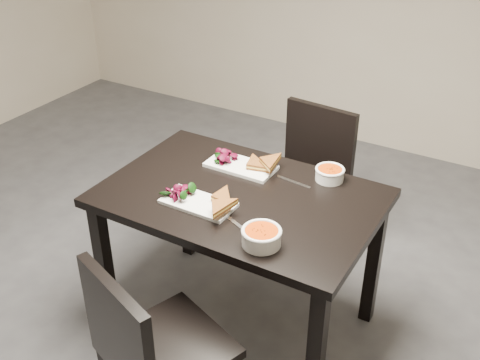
{
  "coord_description": "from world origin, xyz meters",
  "views": [
    {
      "loc": [
        1.51,
        -1.59,
        2.1
      ],
      "look_at": [
        0.42,
        0.28,
        0.82
      ],
      "focal_mm": 43.46,
      "sensor_mm": 36.0,
      "label": 1
    }
  ],
  "objects_px": {
    "chair_near": "(150,348)",
    "plate_far": "(241,166)",
    "soup_bowl_near": "(261,236)",
    "plate_near": "(198,203)",
    "table": "(240,212)",
    "soup_bowl_far": "(330,173)",
    "chair_far": "(308,173)"
  },
  "relations": [
    {
      "from": "chair_near",
      "to": "plate_near",
      "type": "xyz_separation_m",
      "value": [
        -0.15,
        0.56,
        0.27
      ]
    },
    {
      "from": "plate_near",
      "to": "soup_bowl_far",
      "type": "bearing_deg",
      "value": 49.91
    },
    {
      "from": "plate_near",
      "to": "soup_bowl_far",
      "type": "xyz_separation_m",
      "value": [
        0.4,
        0.48,
        0.03
      ]
    },
    {
      "from": "chair_near",
      "to": "soup_bowl_far",
      "type": "distance_m",
      "value": 1.1
    },
    {
      "from": "chair_near",
      "to": "plate_near",
      "type": "height_order",
      "value": "chair_near"
    },
    {
      "from": "plate_near",
      "to": "soup_bowl_far",
      "type": "relative_size",
      "value": 2.33
    },
    {
      "from": "chair_near",
      "to": "plate_far",
      "type": "distance_m",
      "value": 0.98
    },
    {
      "from": "table",
      "to": "chair_near",
      "type": "distance_m",
      "value": 0.74
    },
    {
      "from": "chair_near",
      "to": "soup_bowl_near",
      "type": "height_order",
      "value": "chair_near"
    },
    {
      "from": "chair_far",
      "to": "soup_bowl_far",
      "type": "height_order",
      "value": "chair_far"
    },
    {
      "from": "chair_near",
      "to": "soup_bowl_near",
      "type": "xyz_separation_m",
      "value": [
        0.22,
        0.45,
        0.31
      ]
    },
    {
      "from": "table",
      "to": "plate_near",
      "type": "bearing_deg",
      "value": -123.4
    },
    {
      "from": "chair_far",
      "to": "plate_far",
      "type": "bearing_deg",
      "value": -97.38
    },
    {
      "from": "soup_bowl_near",
      "to": "plate_far",
      "type": "height_order",
      "value": "soup_bowl_near"
    },
    {
      "from": "plate_far",
      "to": "soup_bowl_near",
      "type": "bearing_deg",
      "value": -52.37
    },
    {
      "from": "plate_far",
      "to": "soup_bowl_far",
      "type": "relative_size",
      "value": 2.43
    },
    {
      "from": "table",
      "to": "plate_far",
      "type": "bearing_deg",
      "value": 119.27
    },
    {
      "from": "plate_near",
      "to": "soup_bowl_far",
      "type": "height_order",
      "value": "soup_bowl_far"
    },
    {
      "from": "chair_near",
      "to": "plate_near",
      "type": "distance_m",
      "value": 0.64
    },
    {
      "from": "table",
      "to": "plate_near",
      "type": "xyz_separation_m",
      "value": [
        -0.11,
        -0.17,
        0.11
      ]
    },
    {
      "from": "plate_far",
      "to": "plate_near",
      "type": "bearing_deg",
      "value": -89.24
    },
    {
      "from": "chair_near",
      "to": "plate_near",
      "type": "bearing_deg",
      "value": 124.7
    },
    {
      "from": "soup_bowl_near",
      "to": "soup_bowl_far",
      "type": "xyz_separation_m",
      "value": [
        0.04,
        0.59,
        -0.01
      ]
    },
    {
      "from": "soup_bowl_near",
      "to": "plate_far",
      "type": "bearing_deg",
      "value": 127.63
    },
    {
      "from": "table",
      "to": "chair_far",
      "type": "height_order",
      "value": "chair_far"
    },
    {
      "from": "chair_near",
      "to": "plate_near",
      "type": "relative_size",
      "value": 2.71
    },
    {
      "from": "table",
      "to": "chair_near",
      "type": "bearing_deg",
      "value": -87.07
    },
    {
      "from": "plate_near",
      "to": "plate_far",
      "type": "bearing_deg",
      "value": 90.76
    },
    {
      "from": "table",
      "to": "chair_far",
      "type": "relative_size",
      "value": 1.41
    },
    {
      "from": "chair_near",
      "to": "soup_bowl_far",
      "type": "height_order",
      "value": "chair_near"
    },
    {
      "from": "table",
      "to": "chair_near",
      "type": "xyz_separation_m",
      "value": [
        0.04,
        -0.72,
        -0.17
      ]
    },
    {
      "from": "soup_bowl_far",
      "to": "chair_far",
      "type": "bearing_deg",
      "value": 123.29
    }
  ]
}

